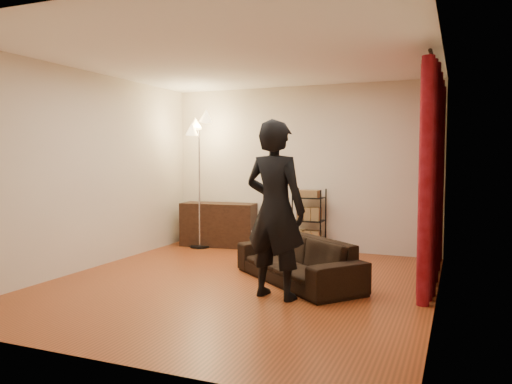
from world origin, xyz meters
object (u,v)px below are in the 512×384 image
at_px(media_cabinet, 219,225).
at_px(wire_shelf, 309,221).
at_px(storage_boxes, 265,239).
at_px(person, 275,210).
at_px(floor_lamp, 199,182).
at_px(sofa, 297,260).

xyz_separation_m(media_cabinet, wire_shelf, (1.60, 0.05, 0.14)).
bearing_deg(wire_shelf, media_cabinet, -172.50).
bearing_deg(media_cabinet, storage_boxes, -2.36).
bearing_deg(person, storage_boxes, -56.05).
bearing_deg(person, wire_shelf, -71.23).
bearing_deg(floor_lamp, storage_boxes, 17.13).
distance_m(storage_boxes, floor_lamp, 1.46).
relative_size(media_cabinet, floor_lamp, 0.57).
xyz_separation_m(wire_shelf, floor_lamp, (-1.83, -0.31, 0.60)).
distance_m(person, floor_lamp, 3.24).
height_order(sofa, wire_shelf, wire_shelf).
distance_m(sofa, media_cabinet, 2.77).
bearing_deg(media_cabinet, wire_shelf, -4.79).
xyz_separation_m(media_cabinet, floor_lamp, (-0.23, -0.26, 0.74)).
bearing_deg(floor_lamp, sofa, -35.86).
xyz_separation_m(media_cabinet, storage_boxes, (0.82, 0.06, -0.21)).
xyz_separation_m(person, storage_boxes, (-1.17, 2.68, -0.81)).
bearing_deg(storage_boxes, sofa, -58.53).
xyz_separation_m(storage_boxes, floor_lamp, (-1.05, -0.33, 0.95)).
height_order(wire_shelf, floor_lamp, floor_lamp).
relative_size(sofa, person, 0.97).
distance_m(media_cabinet, wire_shelf, 1.61).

